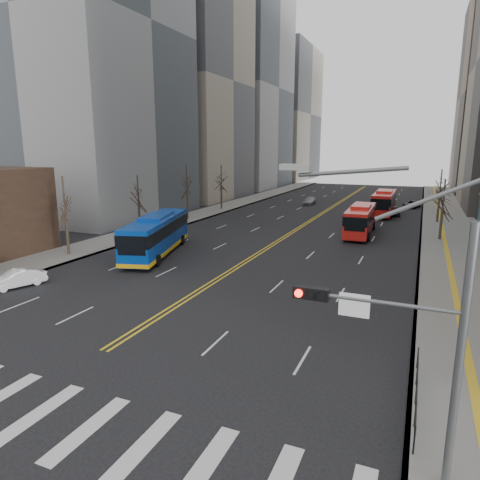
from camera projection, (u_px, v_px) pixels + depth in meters
name	position (u px, v px, depth m)	size (l,w,h in m)	color
ground	(17.00, 406.00, 16.66)	(220.00, 220.00, 0.00)	black
sidewalk_right	(452.00, 232.00, 50.37)	(7.00, 130.00, 0.15)	slate
sidewalk_left	(198.00, 215.00, 63.42)	(5.00, 130.00, 0.15)	slate
crosswalk	(17.00, 406.00, 16.66)	(26.70, 4.00, 0.01)	silver
centerline	(323.00, 213.00, 66.09)	(0.55, 100.00, 0.01)	gold
office_towers	(347.00, 64.00, 73.12)	(83.00, 134.00, 58.00)	#99999C
signal_mast	(406.00, 327.00, 12.14)	(5.37, 0.37, 9.39)	slate
pedestrian_railing	(417.00, 388.00, 16.39)	(0.06, 6.06, 1.02)	black
street_trees	(225.00, 192.00, 49.44)	(35.20, 47.20, 7.60)	#33291F
blue_bus	(157.00, 234.00, 40.12)	(6.23, 13.16, 3.74)	#0A3CA4
red_bus_near	(361.00, 218.00, 49.09)	(2.98, 10.98, 3.47)	red
red_bus_far	(384.00, 201.00, 63.72)	(2.97, 11.68, 3.69)	red
car_white	(17.00, 278.00, 30.76)	(1.36, 3.89, 1.28)	white
car_dark_mid	(393.00, 211.00, 63.43)	(1.67, 4.14, 1.41)	black
car_silver	(309.00, 201.00, 75.50)	(1.75, 4.31, 1.25)	gray
car_dark_far	(412.00, 204.00, 71.47)	(1.99, 4.32, 1.20)	black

